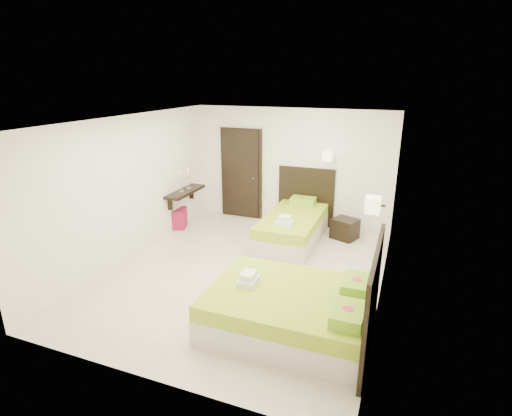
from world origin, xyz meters
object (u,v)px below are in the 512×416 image
(ottoman, at_px, (176,218))
(nightstand, at_px, (345,229))
(bed_single, at_px, (294,225))
(bed_double, at_px, (296,309))

(ottoman, bearing_deg, nightstand, 11.17)
(nightstand, bearing_deg, bed_single, -135.29)
(bed_single, relative_size, ottoman, 4.86)
(bed_single, xyz_separation_m, bed_double, (0.89, -3.03, -0.00))
(bed_double, height_order, ottoman, bed_double)
(bed_double, relative_size, nightstand, 4.43)
(bed_single, bearing_deg, bed_double, -73.61)
(nightstand, bearing_deg, ottoman, -147.05)
(bed_single, bearing_deg, nightstand, 22.92)
(bed_single, height_order, ottoman, bed_single)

